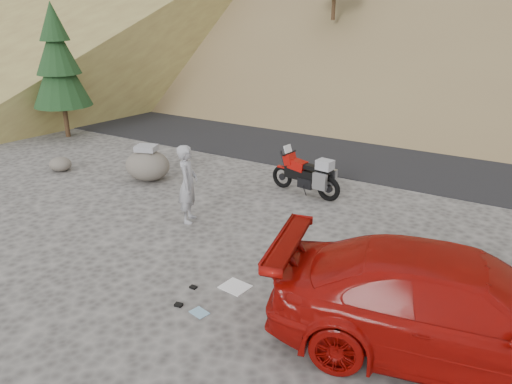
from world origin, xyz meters
The scene contains 15 objects.
ground centered at (0.00, 0.00, 0.00)m, with size 140.00×140.00×0.00m, color #464341.
road centered at (0.00, 9.00, 0.00)m, with size 120.00×7.00×0.05m, color black.
conifer_verge centered at (-11.00, 4.50, 2.89)m, with size 2.20×2.20×5.04m.
motorcycle centered at (-0.16, 3.72, 0.56)m, with size 2.22×0.82×1.32m.
man centered at (-1.89, 0.65, 0.00)m, with size 0.70×0.46×1.92m, color #95959A.
red_car centered at (4.62, -1.20, 0.00)m, with size 2.29×5.64×1.64m, color #980C08.
boulder centered at (-4.81, 2.36, 0.47)m, with size 1.52×1.34×1.08m.
small_rock centered at (-7.76, 1.55, 0.22)m, with size 0.79×0.73×0.44m.
gear_white_cloth centered at (0.74, -1.32, 0.01)m, with size 0.51×0.45×0.02m, color white.
gear_blue_mat centered at (2.05, -1.40, 0.10)m, with size 0.20×0.20×0.51m, color #1B2DA5.
gear_bottle centered at (1.60, -0.79, 0.11)m, with size 0.08×0.08×0.22m, color #1B2DA5.
gear_funnel centered at (4.02, -1.56, 0.09)m, with size 0.13×0.13×0.17m, color #B7250C.
gear_glove_a centered at (0.08, -1.76, 0.02)m, with size 0.13×0.09×0.04m, color black.
gear_glove_b centered at (0.22, -2.36, 0.02)m, with size 0.14×0.10×0.05m, color black.
gear_blue_cloth centered at (0.66, -2.34, 0.01)m, with size 0.32×0.23×0.01m, color #7FABC5.
Camera 1 is at (5.28, -8.10, 5.11)m, focal length 35.00 mm.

